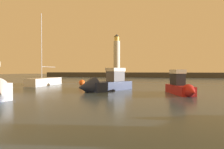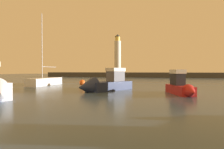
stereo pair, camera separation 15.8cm
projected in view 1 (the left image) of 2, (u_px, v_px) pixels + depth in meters
name	position (u px, v px, depth m)	size (l,w,h in m)	color
ground_plane	(123.00, 83.00, 39.59)	(220.69, 220.69, 0.00)	#384C60
breakwater	(136.00, 75.00, 75.54)	(79.44, 5.18, 1.96)	#423F3D
lighthouse	(117.00, 54.00, 77.07)	(2.72, 2.72, 16.27)	silver
motorboat_0	(181.00, 86.00, 20.06)	(2.99, 6.09, 2.96)	#B21E1E
motorboat_2	(103.00, 84.00, 23.73)	(6.65, 8.16, 3.59)	#1E284C
sailboat_moored	(44.00, 81.00, 33.22)	(2.56, 8.25, 12.87)	white
mooring_buoy	(82.00, 83.00, 32.03)	(1.05, 1.05, 1.05)	#EA5919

